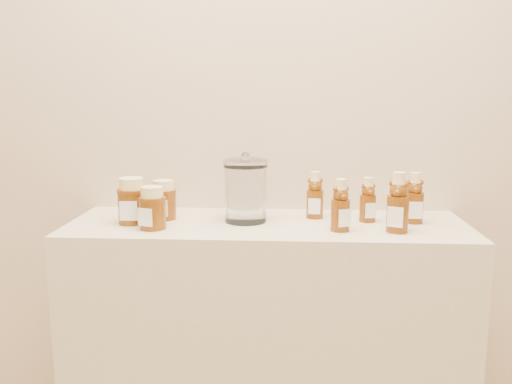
# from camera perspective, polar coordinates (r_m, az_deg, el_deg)

# --- Properties ---
(wall_back) EXTENTS (3.50, 0.02, 2.70)m
(wall_back) POSITION_cam_1_polar(r_m,az_deg,el_deg) (1.79, 1.51, 12.46)
(wall_back) COLOR tan
(wall_back) RESTS_ON ground
(display_table) EXTENTS (1.20, 0.40, 0.90)m
(display_table) POSITION_cam_1_polar(r_m,az_deg,el_deg) (1.80, 1.14, -17.34)
(display_table) COLOR #C6B691
(display_table) RESTS_ON ground
(bear_bottle_back_left) EXTENTS (0.06, 0.06, 0.17)m
(bear_bottle_back_left) POSITION_cam_1_polar(r_m,az_deg,el_deg) (1.69, 6.23, 0.02)
(bear_bottle_back_left) COLOR #572706
(bear_bottle_back_left) RESTS_ON display_table
(bear_bottle_back_mid) EXTENTS (0.06, 0.06, 0.15)m
(bear_bottle_back_mid) POSITION_cam_1_polar(r_m,az_deg,el_deg) (1.67, 11.71, -0.48)
(bear_bottle_back_mid) COLOR #572706
(bear_bottle_back_mid) RESTS_ON display_table
(bear_bottle_back_right) EXTENTS (0.06, 0.06, 0.17)m
(bear_bottle_back_right) POSITION_cam_1_polar(r_m,az_deg,el_deg) (1.69, 16.35, -0.25)
(bear_bottle_back_right) COLOR #572706
(bear_bottle_back_right) RESTS_ON display_table
(bear_bottle_front_left) EXTENTS (0.08, 0.08, 0.17)m
(bear_bottle_front_left) POSITION_cam_1_polar(r_m,az_deg,el_deg) (1.54, 8.89, -1.02)
(bear_bottle_front_left) COLOR #572706
(bear_bottle_front_left) RESTS_ON display_table
(bear_bottle_front_right) EXTENTS (0.09, 0.09, 0.19)m
(bear_bottle_front_right) POSITION_cam_1_polar(r_m,az_deg,el_deg) (1.56, 14.74, -0.65)
(bear_bottle_front_right) COLOR #572706
(bear_bottle_front_right) RESTS_ON display_table
(honey_jar_left) EXTENTS (0.09, 0.09, 0.14)m
(honey_jar_left) POSITION_cam_1_polar(r_m,az_deg,el_deg) (1.66, -12.92, -0.90)
(honey_jar_left) COLOR #572706
(honey_jar_left) RESTS_ON display_table
(honey_jar_back) EXTENTS (0.08, 0.08, 0.12)m
(honey_jar_back) POSITION_cam_1_polar(r_m,az_deg,el_deg) (1.70, -9.67, -0.81)
(honey_jar_back) COLOR #572706
(honey_jar_back) RESTS_ON display_table
(honey_jar_front) EXTENTS (0.10, 0.10, 0.12)m
(honey_jar_front) POSITION_cam_1_polar(r_m,az_deg,el_deg) (1.58, -10.84, -1.65)
(honey_jar_front) COLOR #572706
(honey_jar_front) RESTS_ON display_table
(glass_canister) EXTENTS (0.18, 0.18, 0.21)m
(glass_canister) POSITION_cam_1_polar(r_m,az_deg,el_deg) (1.63, -1.11, 0.41)
(glass_canister) COLOR white
(glass_canister) RESTS_ON display_table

